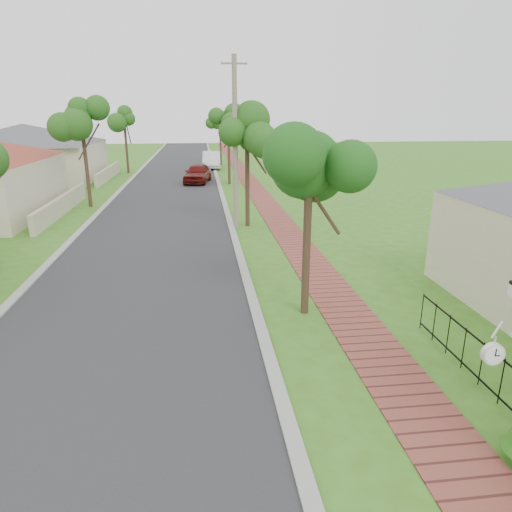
{
  "coord_description": "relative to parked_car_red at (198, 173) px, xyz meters",
  "views": [
    {
      "loc": [
        -0.8,
        -6.44,
        5.54
      ],
      "look_at": [
        0.74,
        6.19,
        1.5
      ],
      "focal_mm": 32.0,
      "sensor_mm": 36.0,
      "label": 1
    }
  ],
  "objects": [
    {
      "name": "ground",
      "position": [
        1.0,
        -31.01,
        -0.76
      ],
      "size": [
        160.0,
        160.0,
        0.0
      ],
      "primitive_type": "plane",
      "color": "#3E6E1A",
      "rests_on": "ground"
    },
    {
      "name": "road",
      "position": [
        -2.0,
        -11.01,
        -0.76
      ],
      "size": [
        7.0,
        120.0,
        0.02
      ],
      "primitive_type": "cube",
      "color": "#28282B",
      "rests_on": "ground"
    },
    {
      "name": "kerb_right",
      "position": [
        1.65,
        -11.01,
        -0.76
      ],
      "size": [
        0.3,
        120.0,
        0.1
      ],
      "primitive_type": "cube",
      "color": "#9E9E99",
      "rests_on": "ground"
    },
    {
      "name": "kerb_left",
      "position": [
        -5.65,
        -11.01,
        -0.76
      ],
      "size": [
        0.3,
        120.0,
        0.1
      ],
      "primitive_type": "cube",
      "color": "#9E9E99",
      "rests_on": "ground"
    },
    {
      "name": "sidewalk",
      "position": [
        4.25,
        -11.01,
        -0.76
      ],
      "size": [
        1.5,
        120.0,
        0.03
      ],
      "primitive_type": "cube",
      "color": "brown",
      "rests_on": "ground"
    },
    {
      "name": "street_trees",
      "position": [
        -1.87,
        -4.17,
        3.78
      ],
      "size": [
        10.7,
        37.65,
        5.89
      ],
      "color": "#382619",
      "rests_on": "ground"
    },
    {
      "name": "far_house_grey",
      "position": [
        -13.97,
        2.99,
        1.59
      ],
      "size": [
        15.56,
        15.56,
        4.6
      ],
      "color": "beige",
      "rests_on": "ground"
    },
    {
      "name": "parked_car_red",
      "position": [
        0.0,
        0.0,
        0.0
      ],
      "size": [
        2.58,
        4.69,
        1.51
      ],
      "primitive_type": "imported",
      "rotation": [
        0.0,
        0.0,
        -0.19
      ],
      "color": "#5A0F0D",
      "rests_on": "ground"
    },
    {
      "name": "parked_car_white",
      "position": [
        1.4,
        9.77,
        0.07
      ],
      "size": [
        1.91,
        5.07,
        1.65
      ],
      "primitive_type": "imported",
      "rotation": [
        0.0,
        0.0,
        -0.03
      ],
      "color": "white",
      "rests_on": "ground"
    },
    {
      "name": "near_tree",
      "position": [
        3.04,
        -25.64,
        3.36
      ],
      "size": [
        2.01,
        2.01,
        5.17
      ],
      "color": "#382619",
      "rests_on": "ground"
    },
    {
      "name": "utility_pole",
      "position": [
        1.9,
        -15.33,
        3.31
      ],
      "size": [
        1.2,
        0.24,
        8.0
      ],
      "color": "gray",
      "rests_on": "ground"
    },
    {
      "name": "station_clock",
      "position": [
        4.7,
        -31.61,
        1.19
      ],
      "size": [
        1.04,
        0.13,
        0.53
      ],
      "color": "white",
      "rests_on": "ground"
    }
  ]
}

